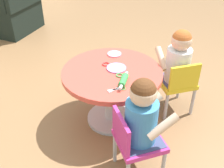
# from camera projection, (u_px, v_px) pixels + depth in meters

# --- Properties ---
(ground_plane) EXTENTS (10.00, 10.00, 0.00)m
(ground_plane) POSITION_uv_depth(u_px,v_px,m) (112.00, 119.00, 2.48)
(ground_plane) COLOR olive
(craft_table) EXTENTS (0.81, 0.81, 0.51)m
(craft_table) POSITION_uv_depth(u_px,v_px,m) (112.00, 85.00, 2.26)
(craft_table) COLOR silver
(craft_table) RESTS_ON ground
(child_chair_left) EXTENTS (0.42, 0.42, 0.54)m
(child_chair_left) POSITION_uv_depth(u_px,v_px,m) (135.00, 141.00, 1.83)
(child_chair_left) COLOR #B7B7BC
(child_chair_left) RESTS_ON ground
(seated_child_left) EXTENTS (0.43, 0.44, 0.51)m
(seated_child_left) POSITION_uv_depth(u_px,v_px,m) (142.00, 114.00, 1.72)
(seated_child_left) COLOR #3F4772
(seated_child_left) RESTS_ON ground
(child_chair_right) EXTENTS (0.42, 0.42, 0.54)m
(child_chair_right) POSITION_uv_depth(u_px,v_px,m) (177.00, 83.00, 2.41)
(child_chair_right) COLOR #B7B7BC
(child_chair_right) RESTS_ON ground
(seated_child_right) EXTENTS (0.44, 0.43, 0.51)m
(seated_child_right) POSITION_uv_depth(u_px,v_px,m) (178.00, 58.00, 2.31)
(seated_child_right) COLOR #3F4772
(seated_child_right) RESTS_ON ground
(armchair_dark) EXTENTS (0.73, 0.74, 0.85)m
(armchair_dark) POSITION_uv_depth(u_px,v_px,m) (11.00, 10.00, 3.96)
(armchair_dark) COLOR black
(armchair_dark) RESTS_ON ground
(rolling_pin) EXTENTS (0.23, 0.07, 0.05)m
(rolling_pin) POSITION_uv_depth(u_px,v_px,m) (124.00, 80.00, 2.03)
(rolling_pin) COLOR green
(rolling_pin) RESTS_ON craft_table
(craft_scissors) EXTENTS (0.14, 0.13, 0.01)m
(craft_scissors) POSITION_uv_depth(u_px,v_px,m) (119.00, 88.00, 1.98)
(craft_scissors) COLOR silver
(craft_scissors) RESTS_ON craft_table
(playdough_blob_0) EXTENTS (0.12, 0.12, 0.01)m
(playdough_blob_0) POSITION_uv_depth(u_px,v_px,m) (114.00, 54.00, 2.41)
(playdough_blob_0) COLOR pink
(playdough_blob_0) RESTS_ON craft_table
(playdough_blob_1) EXTENTS (0.16, 0.16, 0.01)m
(playdough_blob_1) POSITION_uv_depth(u_px,v_px,m) (116.00, 68.00, 2.21)
(playdough_blob_1) COLOR #CC99E5
(playdough_blob_1) RESTS_ON craft_table
(cookie_cutter_0) EXTENTS (0.06, 0.06, 0.01)m
(cookie_cutter_0) POSITION_uv_depth(u_px,v_px,m) (119.00, 75.00, 2.13)
(cookie_cutter_0) COLOR #4CB259
(cookie_cutter_0) RESTS_ON craft_table
(cookie_cutter_1) EXTENTS (0.06, 0.06, 0.01)m
(cookie_cutter_1) POSITION_uv_depth(u_px,v_px,m) (106.00, 64.00, 2.27)
(cookie_cutter_1) COLOR red
(cookie_cutter_1) RESTS_ON craft_table
(cookie_cutter_2) EXTENTS (0.05, 0.05, 0.01)m
(cookie_cutter_2) POSITION_uv_depth(u_px,v_px,m) (135.00, 85.00, 2.01)
(cookie_cutter_2) COLOR orange
(cookie_cutter_2) RESTS_ON craft_table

